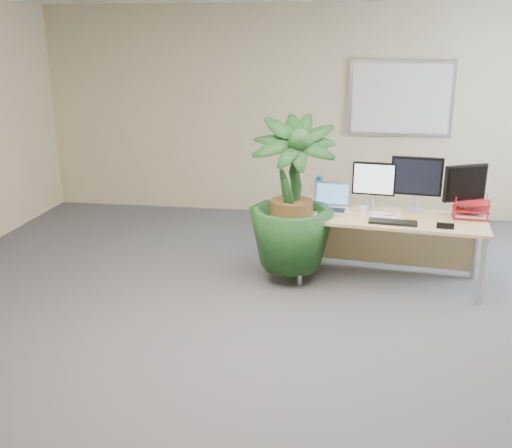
# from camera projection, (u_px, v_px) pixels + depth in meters

# --- Properties ---
(floor) EXTENTS (8.00, 8.00, 0.00)m
(floor) POSITION_uv_depth(u_px,v_px,m) (262.00, 368.00, 4.05)
(floor) COLOR #45454A
(floor) RESTS_ON ground
(back_wall) EXTENTS (7.00, 0.04, 2.70)m
(back_wall) POSITION_uv_depth(u_px,v_px,m) (305.00, 113.00, 7.42)
(back_wall) COLOR beige
(back_wall) RESTS_ON floor
(whiteboard) EXTENTS (1.30, 0.04, 0.95)m
(whiteboard) POSITION_uv_depth(u_px,v_px,m) (401.00, 99.00, 7.16)
(whiteboard) COLOR silver
(whiteboard) RESTS_ON back_wall
(desk) EXTENTS (1.79, 0.93, 0.66)m
(desk) POSITION_uv_depth(u_px,v_px,m) (391.00, 228.00, 5.46)
(desk) COLOR #D7BF7E
(desk) RESTS_ON floor
(floor_plant) EXTENTS (0.94, 0.94, 1.50)m
(floor_plant) POSITION_uv_depth(u_px,v_px,m) (291.00, 206.00, 5.34)
(floor_plant) COLOR #143717
(floor_plant) RESTS_ON floor
(monitor_left) EXTENTS (0.42, 0.19, 0.46)m
(monitor_left) POSITION_uv_depth(u_px,v_px,m) (374.00, 182.00, 5.53)
(monitor_left) COLOR silver
(monitor_left) RESTS_ON desk
(monitor_right) EXTENTS (0.48, 0.22, 0.53)m
(monitor_right) POSITION_uv_depth(u_px,v_px,m) (416.00, 181.00, 5.42)
(monitor_right) COLOR silver
(monitor_right) RESTS_ON desk
(monitor_dark) EXTENTS (0.41, 0.23, 0.49)m
(monitor_dark) POSITION_uv_depth(u_px,v_px,m) (465.00, 187.00, 5.28)
(monitor_dark) COLOR silver
(monitor_dark) RESTS_ON desk
(laptop) EXTENTS (0.39, 0.35, 0.25)m
(laptop) POSITION_uv_depth(u_px,v_px,m) (331.00, 203.00, 5.56)
(laptop) COLOR silver
(laptop) RESTS_ON desk
(keyboard) EXTENTS (0.44, 0.20, 0.02)m
(keyboard) POSITION_uv_depth(u_px,v_px,m) (393.00, 222.00, 5.14)
(keyboard) COLOR black
(keyboard) RESTS_ON desk
(coffee_mug) EXTENTS (0.11, 0.08, 0.09)m
(coffee_mug) POSITION_uv_depth(u_px,v_px,m) (363.00, 211.00, 5.38)
(coffee_mug) COLOR white
(coffee_mug) RESTS_ON desk
(spiral_notebook) EXTENTS (0.30, 0.27, 0.01)m
(spiral_notebook) POSITION_uv_depth(u_px,v_px,m) (385.00, 215.00, 5.36)
(spiral_notebook) COLOR white
(spiral_notebook) RESTS_ON desk
(orange_pen) EXTENTS (0.14, 0.06, 0.01)m
(orange_pen) POSITION_uv_depth(u_px,v_px,m) (390.00, 215.00, 5.34)
(orange_pen) COLOR orange
(orange_pen) RESTS_ON spiral_notebook
(yellow_highlighter) EXTENTS (0.12, 0.06, 0.02)m
(yellow_highlighter) POSITION_uv_depth(u_px,v_px,m) (410.00, 219.00, 5.25)
(yellow_highlighter) COLOR gold
(yellow_highlighter) RESTS_ON desk
(water_bottle) EXTENTS (0.07, 0.07, 0.29)m
(water_bottle) POSITION_uv_depth(u_px,v_px,m) (319.00, 191.00, 5.72)
(water_bottle) COLOR silver
(water_bottle) RESTS_ON desk
(letter_tray) EXTENTS (0.34, 0.28, 0.15)m
(letter_tray) POSITION_uv_depth(u_px,v_px,m) (470.00, 211.00, 5.30)
(letter_tray) COLOR #A61419
(letter_tray) RESTS_ON desk
(stapler) EXTENTS (0.15, 0.06, 0.05)m
(stapler) POSITION_uv_depth(u_px,v_px,m) (445.00, 226.00, 4.99)
(stapler) COLOR black
(stapler) RESTS_ON desk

